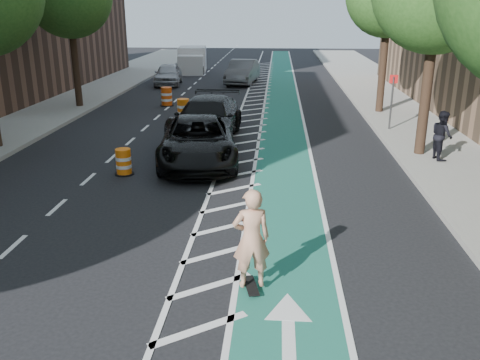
# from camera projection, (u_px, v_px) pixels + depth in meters

# --- Properties ---
(ground) EXTENTS (120.00, 120.00, 0.00)m
(ground) POSITION_uv_depth(u_px,v_px,m) (152.00, 251.00, 11.32)
(ground) COLOR black
(ground) RESTS_ON ground
(bike_lane) EXTENTS (2.00, 90.00, 0.01)m
(bike_lane) POSITION_uv_depth(u_px,v_px,m) (283.00, 142.00, 20.55)
(bike_lane) COLOR #1B614E
(bike_lane) RESTS_ON ground
(buffer_strip) EXTENTS (1.40, 90.00, 0.01)m
(buffer_strip) POSITION_uv_depth(u_px,v_px,m) (246.00, 141.00, 20.65)
(buffer_strip) COLOR silver
(buffer_strip) RESTS_ON ground
(sidewalk_right) EXTENTS (5.00, 90.00, 0.15)m
(sidewalk_right) POSITION_uv_depth(u_px,v_px,m) (448.00, 143.00, 20.07)
(sidewalk_right) COLOR gray
(sidewalk_right) RESTS_ON ground
(curb_right) EXTENTS (0.12, 90.00, 0.16)m
(curb_right) POSITION_uv_depth(u_px,v_px,m) (385.00, 142.00, 20.24)
(curb_right) COLOR gray
(curb_right) RESTS_ON ground
(curb_left) EXTENTS (0.12, 90.00, 0.16)m
(curb_left) POSITION_uv_depth(u_px,v_px,m) (43.00, 136.00, 21.22)
(curb_left) COLOR gray
(curb_left) RESTS_ON ground
(sign_post) EXTENTS (0.35, 0.08, 2.47)m
(sign_post) POSITION_uv_depth(u_px,v_px,m) (392.00, 101.00, 21.68)
(sign_post) COLOR #4C4C4C
(sign_post) RESTS_ON ground
(skateboard) EXTENTS (0.37, 0.77, 0.10)m
(skateboard) POSITION_uv_depth(u_px,v_px,m) (251.00, 286.00, 9.77)
(skateboard) COLOR black
(skateboard) RESTS_ON ground
(skateboarder) EXTENTS (0.80, 0.62, 1.96)m
(skateboarder) POSITION_uv_depth(u_px,v_px,m) (251.00, 239.00, 9.44)
(skateboarder) COLOR tan
(skateboarder) RESTS_ON skateboard
(suv_near) EXTENTS (3.34, 5.92, 1.56)m
(suv_near) POSITION_uv_depth(u_px,v_px,m) (198.00, 140.00, 17.64)
(suv_near) COLOR black
(suv_near) RESTS_ON ground
(suv_far) EXTENTS (2.67, 5.96, 1.70)m
(suv_far) POSITION_uv_depth(u_px,v_px,m) (207.00, 120.00, 20.59)
(suv_far) COLOR black
(suv_far) RESTS_ON ground
(car_silver) EXTENTS (2.18, 4.47, 1.47)m
(car_silver) POSITION_uv_depth(u_px,v_px,m) (168.00, 74.00, 35.50)
(car_silver) COLOR #A09FA5
(car_silver) RESTS_ON ground
(car_grey) EXTENTS (2.30, 5.16, 1.65)m
(car_grey) POSITION_uv_depth(u_px,v_px,m) (242.00, 72.00, 36.06)
(car_grey) COLOR #57585C
(car_grey) RESTS_ON ground
(pedestrian) EXTENTS (0.76, 0.91, 1.70)m
(pedestrian) POSITION_uv_depth(u_px,v_px,m) (442.00, 135.00, 17.43)
(pedestrian) COLOR black
(pedestrian) RESTS_ON sidewalk_right
(box_truck) EXTENTS (2.62, 5.04, 2.02)m
(box_truck) POSITION_uv_depth(u_px,v_px,m) (192.00, 61.00, 42.50)
(box_truck) COLOR silver
(box_truck) RESTS_ON ground
(barrel_a) EXTENTS (0.62, 0.62, 0.85)m
(barrel_a) POSITION_uv_depth(u_px,v_px,m) (124.00, 162.00, 16.43)
(barrel_a) COLOR orange
(barrel_a) RESTS_ON ground
(barrel_b) EXTENTS (0.73, 0.73, 1.00)m
(barrel_b) POSITION_uv_depth(u_px,v_px,m) (183.00, 110.00, 24.51)
(barrel_b) COLOR orange
(barrel_b) RESTS_ON ground
(barrel_c) EXTENTS (0.75, 0.75, 1.02)m
(barrel_c) POSITION_uv_depth(u_px,v_px,m) (167.00, 97.00, 27.94)
(barrel_c) COLOR #E54B0C
(barrel_c) RESTS_ON ground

